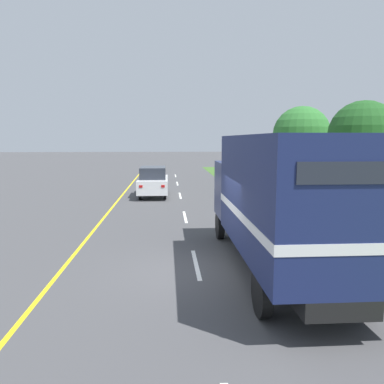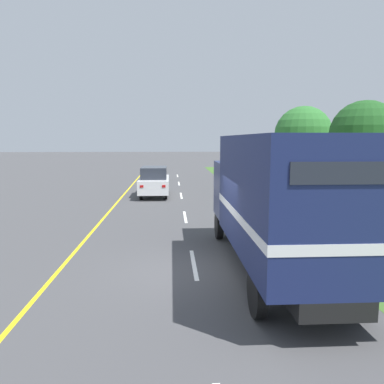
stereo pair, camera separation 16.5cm
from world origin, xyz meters
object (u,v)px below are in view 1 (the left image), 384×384
object	(u,v)px
roadside_tree_mid	(301,135)
lead_car_white	(153,181)
highway_sign	(317,179)
roadside_tree_near	(363,135)
delineator_post	(310,225)
roadside_tree_far	(303,136)
horse_trailer_truck	(280,198)

from	to	relation	value
roadside_tree_mid	lead_car_white	bearing A→B (deg)	-164.35
highway_sign	roadside_tree_mid	distance (m)	11.14
highway_sign	roadside_tree_near	xyz separation A→B (m)	(4.18, 4.25, 1.93)
roadside_tree_near	delineator_post	world-z (taller)	roadside_tree_near
lead_car_white	roadside_tree_mid	world-z (taller)	roadside_tree_mid
lead_car_white	highway_sign	bearing A→B (deg)	-45.84
roadside_tree_mid	delineator_post	bearing A→B (deg)	-108.23
highway_sign	roadside_tree_far	bearing A→B (deg)	72.11
lead_car_white	horse_trailer_truck	bearing A→B (deg)	-74.76
lead_car_white	roadside_tree_far	xyz separation A→B (m)	(12.88, 9.39, 2.90)
roadside_tree_near	roadside_tree_mid	size ratio (longest dim) A/B	0.96
roadside_tree_mid	roadside_tree_far	size ratio (longest dim) A/B	0.96
horse_trailer_truck	roadside_tree_far	distance (m)	25.13
roadside_tree_near	horse_trailer_truck	bearing A→B (deg)	-126.21
delineator_post	roadside_tree_near	bearing A→B (deg)	52.33
lead_car_white	delineator_post	bearing A→B (deg)	-60.72
roadside_tree_near	delineator_post	size ratio (longest dim) A/B	5.94
highway_sign	delineator_post	size ratio (longest dim) A/B	3.03
horse_trailer_truck	roadside_tree_far	xyz separation A→B (m)	(9.07, 23.36, 1.83)
highway_sign	roadside_tree_near	bearing A→B (deg)	45.43
delineator_post	lead_car_white	bearing A→B (deg)	119.28
roadside_tree_near	roadside_tree_far	size ratio (longest dim) A/B	0.92
horse_trailer_truck	highway_sign	bearing A→B (deg)	60.60
roadside_tree_near	highway_sign	bearing A→B (deg)	-134.57
lead_car_white	delineator_post	size ratio (longest dim) A/B	4.55
roadside_tree_near	roadside_tree_far	bearing A→B (deg)	84.16
highway_sign	roadside_tree_far	size ratio (longest dim) A/B	0.47
roadside_tree_far	highway_sign	bearing A→B (deg)	-107.89
horse_trailer_truck	roadside_tree_far	size ratio (longest dim) A/B	1.31
highway_sign	roadside_tree_near	size ratio (longest dim) A/B	0.51
roadside_tree_near	delineator_post	bearing A→B (deg)	-127.67
lead_car_white	roadside_tree_mid	xyz separation A→B (m)	(10.43, 2.92, 2.92)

